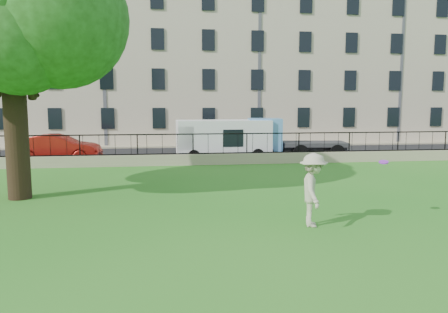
{
  "coord_description": "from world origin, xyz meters",
  "views": [
    {
      "loc": [
        -1.55,
        -11.8,
        3.43
      ],
      "look_at": [
        0.55,
        3.5,
        1.5
      ],
      "focal_mm": 35.0,
      "sensor_mm": 36.0,
      "label": 1
    }
  ],
  "objects": [
    {
      "name": "tree",
      "position": [
        -6.84,
        4.45,
        6.73
      ],
      "size": [
        8.14,
        6.34,
        10.11
      ],
      "color": "black",
      "rests_on": "ground"
    },
    {
      "name": "sidewalk",
      "position": [
        0.0,
        21.9,
        0.06
      ],
      "size": [
        60.0,
        1.4,
        0.12
      ],
      "primitive_type": "cube",
      "color": "gray",
      "rests_on": "ground"
    },
    {
      "name": "building_row",
      "position": [
        0.0,
        27.57,
        6.92
      ],
      "size": [
        56.4,
        10.4,
        13.8
      ],
      "color": "#B9A993",
      "rests_on": "ground"
    },
    {
      "name": "white_van",
      "position": [
        2.0,
        14.4,
        1.18
      ],
      "size": [
        5.67,
        2.36,
        2.35
      ],
      "primitive_type": "cube",
      "rotation": [
        0.0,
        0.0,
        0.03
      ],
      "color": "white",
      "rests_on": "street"
    },
    {
      "name": "retaining_wall",
      "position": [
        0.0,
        12.0,
        0.3
      ],
      "size": [
        50.0,
        0.4,
        0.6
      ],
      "primitive_type": "cube",
      "color": "gray",
      "rests_on": "ground"
    },
    {
      "name": "man",
      "position": [
        2.5,
        -0.41,
        1.02
      ],
      "size": [
        1.04,
        1.46,
        2.04
      ],
      "primitive_type": "imported",
      "rotation": [
        0.0,
        0.0,
        1.34
      ],
      "color": "#BBB698",
      "rests_on": "ground"
    },
    {
      "name": "iron_railing",
      "position": [
        0.0,
        12.0,
        1.15
      ],
      "size": [
        50.0,
        0.05,
        1.13
      ],
      "color": "black",
      "rests_on": "retaining_wall"
    },
    {
      "name": "street",
      "position": [
        0.0,
        16.7,
        0.01
      ],
      "size": [
        60.0,
        9.0,
        0.01
      ],
      "primitive_type": "cube",
      "color": "black",
      "rests_on": "ground"
    },
    {
      "name": "red_sedan",
      "position": [
        -7.66,
        14.4,
        0.79
      ],
      "size": [
        4.86,
        1.9,
        1.58
      ],
      "primitive_type": "imported",
      "rotation": [
        0.0,
        0.0,
        1.52
      ],
      "color": "#AA1B15",
      "rests_on": "street"
    },
    {
      "name": "ground",
      "position": [
        0.0,
        0.0,
        0.0
      ],
      "size": [
        120.0,
        120.0,
        0.0
      ],
      "primitive_type": "plane",
      "color": "#22751B",
      "rests_on": "ground"
    },
    {
      "name": "blue_truck",
      "position": [
        6.5,
        14.4,
        1.22
      ],
      "size": [
        6.02,
        2.78,
        2.43
      ],
      "primitive_type": "cube",
      "rotation": [
        0.0,
        0.0,
        -0.13
      ],
      "color": "#5B97D6",
      "rests_on": "street"
    },
    {
      "name": "frisbee",
      "position": [
        4.7,
        -0.1,
        1.72
      ],
      "size": [
        0.29,
        0.28,
        0.12
      ],
      "primitive_type": "cylinder",
      "rotation": [
        0.21,
        -0.14,
        0.04
      ],
      "color": "purple"
    }
  ]
}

